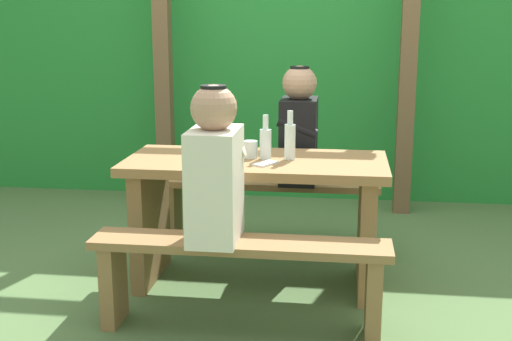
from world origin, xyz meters
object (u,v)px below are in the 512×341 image
bench_far (268,200)px  picnic_table (256,199)px  bench_near (240,266)px  person_white_shirt (215,170)px  bottle_left (203,138)px  bottle_right (290,140)px  person_black_coat (299,129)px  bottle_center (266,142)px  cell_phone (266,164)px  drinking_glass (251,149)px

bench_far → picnic_table: bearing=-90.0°
bench_near → person_white_shirt: 0.47m
bottle_left → bottle_right: 0.51m
person_black_coat → bottle_left: (-0.50, -0.46, 0.02)m
bottle_center → bench_far: bearing=95.1°
bottle_left → cell_phone: size_ratio=1.46×
bottle_left → person_black_coat: bearing=42.5°
person_black_coat → bottle_left: bearing=-137.5°
person_white_shirt → bottle_center: bearing=74.4°
bottle_right → person_black_coat: bearing=89.1°
bench_far → bottle_right: (0.18, -0.56, 0.50)m
cell_phone → person_black_coat: bearing=113.4°
bench_far → drinking_glass: 0.70m
person_white_shirt → bottle_left: person_white_shirt is taller
picnic_table → bench_near: (0.00, -0.58, -0.17)m
bench_near → bottle_center: 0.76m
bench_near → drinking_glass: 0.75m
person_white_shirt → bottle_left: (-0.20, 0.68, 0.02)m
bottle_right → bottle_center: 0.13m
bench_far → bottle_center: (0.05, -0.56, 0.48)m
bottle_left → cell_phone: bottle_left is taller
picnic_table → person_white_shirt: bearing=-101.2°
bench_far → bottle_center: bottle_center is taller
picnic_table → cell_phone: 0.27m
drinking_glass → bench_near: bearing=-86.8°
bench_far → cell_phone: cell_phone is taller
picnic_table → cell_phone: cell_phone is taller
bench_near → bench_far: 1.15m
bottle_left → bottle_right: (0.50, -0.10, 0.02)m
person_black_coat → cell_phone: size_ratio=5.14×
bench_far → person_white_shirt: bearing=-95.6°
picnic_table → bottle_right: bearing=4.3°
bottle_center → person_black_coat: bearing=76.0°
bottle_left → bottle_center: (0.36, -0.10, 0.01)m
bench_far → person_white_shirt: person_white_shirt is taller
bottle_right → drinking_glass: bearing=175.9°
bottle_right → person_white_shirt: bearing=-116.6°
bottle_left → bench_far: bearing=55.9°
bench_far → person_black_coat: person_black_coat is taller
bottle_right → bench_far: bearing=107.8°
person_white_shirt → bottle_left: bearing=106.4°
drinking_glass → person_white_shirt: bearing=-97.5°
bench_near → drinking_glass: bearing=93.2°
drinking_glass → cell_phone: size_ratio=0.66×
person_black_coat → picnic_table: bearing=-108.3°
picnic_table → drinking_glass: size_ratio=15.05×
picnic_table → bench_near: 0.60m
person_white_shirt → drinking_glass: bearing=82.5°
person_white_shirt → bottle_center: (0.16, 0.59, 0.02)m
bench_far → bottle_center: size_ratio=5.87×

